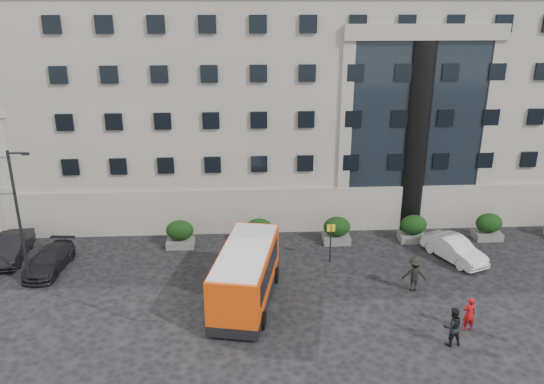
{
  "coord_description": "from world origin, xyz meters",
  "views": [
    {
      "loc": [
        0.15,
        -24.37,
        15.13
      ],
      "look_at": [
        1.85,
        4.17,
        5.0
      ],
      "focal_mm": 35.0,
      "sensor_mm": 36.0,
      "label": 1
    }
  ],
  "objects_px": {
    "hedge_b": "(259,232)",
    "hedge_c": "(337,230)",
    "hedge_e": "(488,226)",
    "pedestrian_a": "(469,314)",
    "pedestrian_c": "(414,274)",
    "street_lamp": "(19,215)",
    "parked_car_b": "(12,248)",
    "red_truck": "(26,183)",
    "white_taxi": "(454,249)",
    "minibus": "(246,273)",
    "parked_car_d": "(69,196)",
    "pedestrian_b": "(452,327)",
    "parked_car_c": "(49,260)",
    "hedge_a": "(180,234)",
    "hedge_d": "(413,228)",
    "bus_stop_sign": "(331,237)"
  },
  "relations": [
    {
      "from": "street_lamp",
      "to": "pedestrian_b",
      "type": "relative_size",
      "value": 4.13
    },
    {
      "from": "hedge_d",
      "to": "parked_car_b",
      "type": "bearing_deg",
      "value": -177.41
    },
    {
      "from": "bus_stop_sign",
      "to": "parked_car_d",
      "type": "height_order",
      "value": "bus_stop_sign"
    },
    {
      "from": "hedge_b",
      "to": "street_lamp",
      "type": "distance_m",
      "value": 14.41
    },
    {
      "from": "pedestrian_b",
      "to": "bus_stop_sign",
      "type": "bearing_deg",
      "value": -68.55
    },
    {
      "from": "hedge_b",
      "to": "parked_car_d",
      "type": "bearing_deg",
      "value": 150.99
    },
    {
      "from": "pedestrian_a",
      "to": "hedge_c",
      "type": "bearing_deg",
      "value": -68.09
    },
    {
      "from": "parked_car_b",
      "to": "parked_car_c",
      "type": "distance_m",
      "value": 3.31
    },
    {
      "from": "hedge_c",
      "to": "street_lamp",
      "type": "height_order",
      "value": "street_lamp"
    },
    {
      "from": "minibus",
      "to": "hedge_a",
      "type": "bearing_deg",
      "value": 132.34
    },
    {
      "from": "hedge_e",
      "to": "pedestrian_b",
      "type": "distance_m",
      "value": 13.51
    },
    {
      "from": "parked_car_b",
      "to": "hedge_a",
      "type": "bearing_deg",
      "value": 0.98
    },
    {
      "from": "parked_car_b",
      "to": "pedestrian_a",
      "type": "distance_m",
      "value": 27.06
    },
    {
      "from": "pedestrian_b",
      "to": "hedge_a",
      "type": "bearing_deg",
      "value": -44.64
    },
    {
      "from": "hedge_b",
      "to": "red_truck",
      "type": "relative_size",
      "value": 0.34
    },
    {
      "from": "pedestrian_a",
      "to": "pedestrian_c",
      "type": "relative_size",
      "value": 0.91
    },
    {
      "from": "pedestrian_b",
      "to": "parked_car_b",
      "type": "bearing_deg",
      "value": -27.97
    },
    {
      "from": "street_lamp",
      "to": "parked_car_b",
      "type": "distance_m",
      "value": 5.65
    },
    {
      "from": "hedge_d",
      "to": "hedge_b",
      "type": "bearing_deg",
      "value": 180.0
    },
    {
      "from": "parked_car_b",
      "to": "parked_car_c",
      "type": "relative_size",
      "value": 1.03
    },
    {
      "from": "hedge_e",
      "to": "bus_stop_sign",
      "type": "height_order",
      "value": "bus_stop_sign"
    },
    {
      "from": "parked_car_b",
      "to": "pedestrian_a",
      "type": "bearing_deg",
      "value": -25.54
    },
    {
      "from": "hedge_a",
      "to": "hedge_c",
      "type": "xyz_separation_m",
      "value": [
        10.4,
        0.0,
        0.0
      ]
    },
    {
      "from": "street_lamp",
      "to": "parked_car_c",
      "type": "height_order",
      "value": "street_lamp"
    },
    {
      "from": "hedge_b",
      "to": "hedge_c",
      "type": "distance_m",
      "value": 5.2
    },
    {
      "from": "hedge_b",
      "to": "hedge_e",
      "type": "bearing_deg",
      "value": 0.0
    },
    {
      "from": "hedge_c",
      "to": "minibus",
      "type": "relative_size",
      "value": 0.24
    },
    {
      "from": "red_truck",
      "to": "white_taxi",
      "type": "height_order",
      "value": "red_truck"
    },
    {
      "from": "hedge_c",
      "to": "pedestrian_b",
      "type": "relative_size",
      "value": 0.95
    },
    {
      "from": "red_truck",
      "to": "pedestrian_a",
      "type": "height_order",
      "value": "red_truck"
    },
    {
      "from": "pedestrian_c",
      "to": "hedge_d",
      "type": "bearing_deg",
      "value": -96.78
    },
    {
      "from": "hedge_c",
      "to": "red_truck",
      "type": "relative_size",
      "value": 0.34
    },
    {
      "from": "hedge_b",
      "to": "parked_car_d",
      "type": "xyz_separation_m",
      "value": [
        -14.79,
        8.2,
        -0.16
      ]
    },
    {
      "from": "bus_stop_sign",
      "to": "hedge_d",
      "type": "bearing_deg",
      "value": 24.66
    },
    {
      "from": "parked_car_b",
      "to": "pedestrian_c",
      "type": "bearing_deg",
      "value": -18.02
    },
    {
      "from": "hedge_a",
      "to": "parked_car_d",
      "type": "height_order",
      "value": "hedge_a"
    },
    {
      "from": "pedestrian_b",
      "to": "hedge_d",
      "type": "bearing_deg",
      "value": -103.58
    },
    {
      "from": "parked_car_d",
      "to": "white_taxi",
      "type": "xyz_separation_m",
      "value": [
        26.89,
        -11.12,
        -0.04
      ]
    },
    {
      "from": "parked_car_d",
      "to": "pedestrian_a",
      "type": "distance_m",
      "value": 30.92
    },
    {
      "from": "pedestrian_a",
      "to": "white_taxi",
      "type": "bearing_deg",
      "value": -108.67
    },
    {
      "from": "street_lamp",
      "to": "pedestrian_a",
      "type": "relative_size",
      "value": 4.44
    },
    {
      "from": "pedestrian_b",
      "to": "hedge_c",
      "type": "bearing_deg",
      "value": -78.31
    },
    {
      "from": "hedge_e",
      "to": "pedestrian_a",
      "type": "height_order",
      "value": "hedge_e"
    },
    {
      "from": "hedge_a",
      "to": "parked_car_d",
      "type": "distance_m",
      "value": 12.62
    },
    {
      "from": "hedge_e",
      "to": "pedestrian_a",
      "type": "bearing_deg",
      "value": -118.71
    },
    {
      "from": "street_lamp",
      "to": "pedestrian_a",
      "type": "xyz_separation_m",
      "value": [
        23.02,
        -5.65,
        -3.47
      ]
    },
    {
      "from": "minibus",
      "to": "pedestrian_b",
      "type": "distance_m",
      "value": 10.54
    },
    {
      "from": "street_lamp",
      "to": "pedestrian_b",
      "type": "distance_m",
      "value": 23.01
    },
    {
      "from": "pedestrian_b",
      "to": "parked_car_c",
      "type": "bearing_deg",
      "value": -26.93
    },
    {
      "from": "hedge_d",
      "to": "pedestrian_c",
      "type": "height_order",
      "value": "pedestrian_c"
    }
  ]
}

